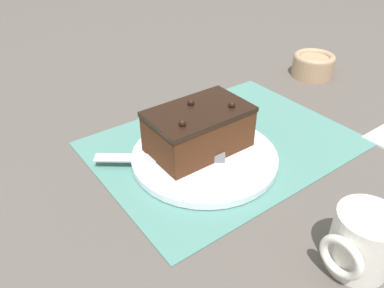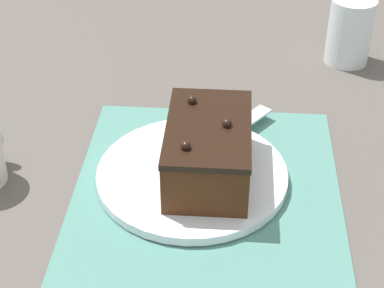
% 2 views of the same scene
% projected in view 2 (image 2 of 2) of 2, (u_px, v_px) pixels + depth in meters
% --- Properties ---
extents(ground_plane, '(3.00, 3.00, 0.00)m').
position_uv_depth(ground_plane, '(205.00, 213.00, 0.79)').
color(ground_plane, '#544C47').
extents(placemat_woven, '(0.46, 0.34, 0.00)m').
position_uv_depth(placemat_woven, '(205.00, 212.00, 0.79)').
color(placemat_woven, slate).
rests_on(placemat_woven, ground_plane).
extents(cake_plate, '(0.25, 0.25, 0.01)m').
position_uv_depth(cake_plate, '(192.00, 175.00, 0.83)').
color(cake_plate, white).
rests_on(cake_plate, placemat_woven).
extents(chocolate_cake, '(0.17, 0.10, 0.08)m').
position_uv_depth(chocolate_cake, '(207.00, 150.00, 0.81)').
color(chocolate_cake, '#472614').
rests_on(chocolate_cake, cake_plate).
extents(serving_knife, '(0.19, 0.15, 0.01)m').
position_uv_depth(serving_knife, '(202.00, 150.00, 0.86)').
color(serving_knife, slate).
rests_on(serving_knife, cake_plate).
extents(drinking_glass, '(0.07, 0.07, 0.11)m').
position_uv_depth(drinking_glass, '(350.00, 31.00, 1.07)').
color(drinking_glass, white).
rests_on(drinking_glass, ground_plane).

